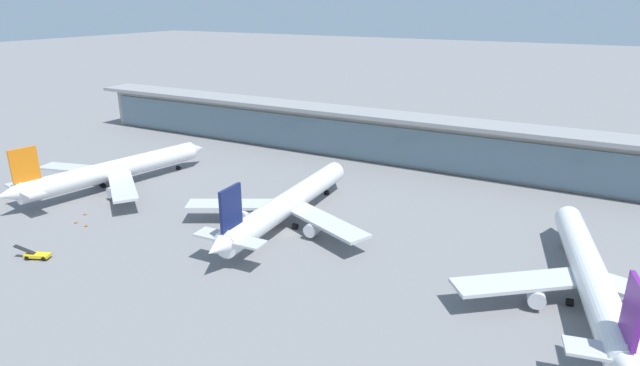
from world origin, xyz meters
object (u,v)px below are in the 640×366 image
object	(u,v)px
airliner_right_stand	(591,277)
safety_cone_delta	(86,225)
safety_cone_bravo	(7,203)
service_truck_mid_apron_yellow	(36,255)
airliner_left_stand	(111,171)
safety_cone_alpha	(76,222)
safety_cone_echo	(85,214)
airliner_centre_stand	(287,204)
service_truck_under_wing_red	(30,183)

from	to	relation	value
airliner_right_stand	safety_cone_delta	world-z (taller)	airliner_right_stand
airliner_right_stand	safety_cone_bravo	xyz separation A→B (m)	(-127.97, -18.83, -4.55)
airliner_right_stand	service_truck_mid_apron_yellow	xyz separation A→B (m)	(-94.64, -33.47, -4.06)
airliner_left_stand	service_truck_mid_apron_yellow	bearing A→B (deg)	-61.05
service_truck_mid_apron_yellow	airliner_left_stand	bearing A→B (deg)	118.95
airliner_right_stand	safety_cone_bravo	bearing A→B (deg)	-171.63
safety_cone_alpha	safety_cone_bravo	world-z (taller)	same
airliner_right_stand	safety_cone_echo	distance (m)	106.26
airliner_left_stand	safety_cone_echo	world-z (taller)	airliner_left_stand
airliner_centre_stand	service_truck_under_wing_red	xyz separation A→B (m)	(-74.62, -11.46, -3.99)
service_truck_mid_apron_yellow	safety_cone_bravo	size ratio (longest dim) A/B	9.69
airliner_centre_stand	service_truck_mid_apron_yellow	bearing A→B (deg)	-132.30
safety_cone_bravo	safety_cone_echo	size ratio (longest dim) A/B	1.00
airliner_centre_stand	safety_cone_delta	xyz separation A→B (m)	(-38.62, -22.41, -4.55)
airliner_right_stand	safety_cone_alpha	world-z (taller)	airliner_right_stand
airliner_right_stand	service_truck_under_wing_red	xyz separation A→B (m)	(-135.32, -7.63, -3.99)
airliner_right_stand	safety_cone_bravo	world-z (taller)	airliner_right_stand
airliner_left_stand	airliner_centre_stand	world-z (taller)	same
airliner_centre_stand	service_truck_mid_apron_yellow	distance (m)	50.59
safety_cone_delta	safety_cone_echo	size ratio (longest dim) A/B	1.00
airliner_left_stand	airliner_right_stand	distance (m)	114.17
service_truck_under_wing_red	safety_cone_echo	distance (m)	30.84
safety_cone_echo	airliner_centre_stand	bearing A→B (deg)	22.09
service_truck_under_wing_red	service_truck_mid_apron_yellow	world-z (taller)	service_truck_mid_apron_yellow
safety_cone_alpha	safety_cone_bravo	distance (m)	25.08
service_truck_under_wing_red	airliner_centre_stand	bearing A→B (deg)	8.73
airliner_centre_stand	service_truck_under_wing_red	distance (m)	75.60
airliner_right_stand	safety_cone_delta	distance (m)	101.15
service_truck_mid_apron_yellow	safety_cone_delta	xyz separation A→B (m)	(-4.68, 14.89, -0.49)
service_truck_mid_apron_yellow	airliner_centre_stand	bearing A→B (deg)	47.70
service_truck_under_wing_red	service_truck_mid_apron_yellow	xyz separation A→B (m)	(40.68, -25.84, -0.07)
safety_cone_alpha	airliner_right_stand	bearing A→B (deg)	10.15
service_truck_mid_apron_yellow	service_truck_under_wing_red	bearing A→B (deg)	147.58
service_truck_mid_apron_yellow	safety_cone_delta	bearing A→B (deg)	107.46
airliner_left_stand	safety_cone_bravo	distance (m)	25.26
safety_cone_bravo	safety_cone_delta	world-z (taller)	same
safety_cone_delta	safety_cone_echo	bearing A→B (deg)	143.54
service_truck_under_wing_red	service_truck_mid_apron_yellow	distance (m)	48.20
service_truck_mid_apron_yellow	safety_cone_alpha	bearing A→B (deg)	118.75
safety_cone_bravo	safety_cone_echo	xyz separation A→B (m)	(22.77, 4.61, 0.00)
airliner_centre_stand	safety_cone_alpha	bearing A→B (deg)	-152.19
airliner_centre_stand	safety_cone_bravo	xyz separation A→B (m)	(-67.27, -22.66, -4.55)
airliner_left_stand	safety_cone_alpha	size ratio (longest dim) A/B	82.36
service_truck_mid_apron_yellow	safety_cone_alpha	xyz separation A→B (m)	(-8.25, 15.05, -0.49)
airliner_left_stand	airliner_right_stand	xyz separation A→B (m)	(114.15, -1.81, 0.00)
airliner_centre_stand	airliner_right_stand	distance (m)	60.83
airliner_centre_stand	service_truck_mid_apron_yellow	world-z (taller)	airliner_centre_stand
service_truck_mid_apron_yellow	safety_cone_echo	size ratio (longest dim) A/B	9.69
safety_cone_delta	safety_cone_echo	xyz separation A→B (m)	(-5.88, 4.35, 0.00)
airliner_right_stand	safety_cone_echo	bearing A→B (deg)	-172.30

